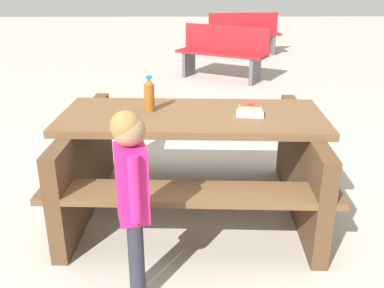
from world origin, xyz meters
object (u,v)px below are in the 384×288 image
object	(u,v)px
soda_bottle	(149,95)
hotdog_tray	(250,111)
child_in_coat	(132,184)
park_bench_near	(223,51)
park_bench_far	(244,33)
picnic_table	(192,154)

from	to	relation	value
soda_bottle	hotdog_tray	bearing A→B (deg)	-9.56
soda_bottle	child_in_coat	bearing A→B (deg)	-91.05
hotdog_tray	park_bench_near	size ratio (longest dim) A/B	0.13
soda_bottle	park_bench_near	bearing A→B (deg)	78.49
child_in_coat	park_bench_far	size ratio (longest dim) A/B	0.69
picnic_table	park_bench_far	xyz separation A→B (m)	(1.20, 6.57, 0.00)
soda_bottle	park_bench_far	world-z (taller)	soda_bottle
soda_bottle	child_in_coat	distance (m)	1.00
hotdog_tray	park_bench_near	world-z (taller)	park_bench_near
picnic_table	hotdog_tray	distance (m)	0.52
picnic_table	hotdog_tray	xyz separation A→B (m)	(0.39, -0.05, 0.34)
hotdog_tray	child_in_coat	distance (m)	1.12
park_bench_far	picnic_table	bearing A→B (deg)	-100.38
child_in_coat	picnic_table	bearing A→B (deg)	71.23
soda_bottle	park_bench_near	size ratio (longest dim) A/B	0.17
child_in_coat	park_bench_near	bearing A→B (deg)	80.44
park_bench_far	park_bench_near	bearing A→B (deg)	-105.53
hotdog_tray	park_bench_near	distance (m)	4.32
child_in_coat	park_bench_far	world-z (taller)	child_in_coat
park_bench_near	park_bench_far	bearing A→B (deg)	74.47
picnic_table	park_bench_far	world-z (taller)	park_bench_far
picnic_table	child_in_coat	xyz separation A→B (m)	(-0.31, -0.92, 0.23)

